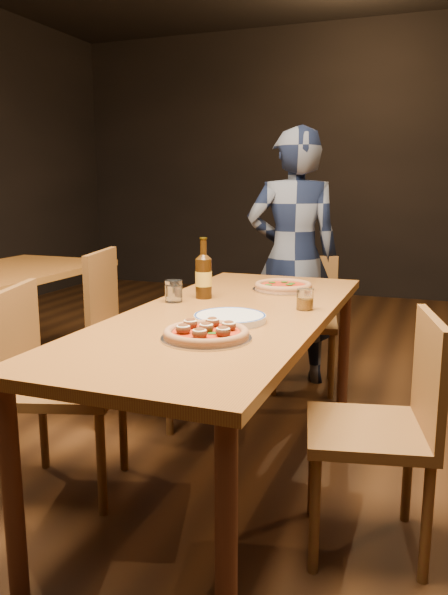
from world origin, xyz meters
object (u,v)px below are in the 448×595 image
(diner, at_px, (293,258))
(chair_main_e, at_px, (368,429))
(beer_bottle, at_px, (204,277))
(chair_end, at_px, (304,322))
(pizza_meatball, at_px, (206,333))
(table_main, at_px, (228,329))
(chair_main_sw, at_px, (141,333))
(plate_stack, at_px, (230,318))
(amber_glass, at_px, (305,299))
(chair_main_nw, at_px, (67,387))
(pizza_margherita, at_px, (283,286))
(water_glass, at_px, (174,291))

(diner, bearing_deg, chair_main_e, 93.21)
(beer_bottle, bearing_deg, chair_end, 76.28)
(chair_end, relative_size, pizza_meatball, 2.73)
(table_main, distance_m, chair_main_sw, 0.84)
(pizza_meatball, bearing_deg, plate_stack, 92.19)
(chair_main_sw, xyz_separation_m, diner, (0.60, 0.91, 0.32))
(chair_main_sw, height_order, chair_main_e, chair_main_sw)
(chair_end, relative_size, plate_stack, 3.08)
(chair_main_e, bearing_deg, chair_end, -172.30)
(table_main, bearing_deg, amber_glass, 28.21)
(chair_main_nw, distance_m, beer_bottle, 0.78)
(chair_main_e, height_order, diner, diner)
(table_main, relative_size, chair_end, 2.34)
(diner, bearing_deg, amber_glass, 86.93)
(chair_main_sw, distance_m, plate_stack, 1.01)
(amber_glass, bearing_deg, diner, 106.13)
(chair_main_nw, height_order, pizza_margherita, chair_main_nw)
(table_main, bearing_deg, water_glass, 160.19)
(chair_main_nw, xyz_separation_m, chair_end, (0.63, 1.57, -0.03))
(table_main, xyz_separation_m, chair_main_sw, (-0.67, 0.47, -0.20))
(chair_end, relative_size, water_glass, 8.77)
(diner, bearing_deg, water_glass, 60.37)
(pizza_meatball, relative_size, pizza_margherita, 1.02)
(chair_main_e, relative_size, water_glass, 9.06)
(chair_main_sw, height_order, water_glass, chair_main_sw)
(table_main, bearing_deg, chair_main_e, -23.90)
(water_glass, bearing_deg, beer_bottle, 53.90)
(chair_main_sw, bearing_deg, amber_glass, -121.38)
(chair_main_e, bearing_deg, water_glass, -125.30)
(table_main, relative_size, water_glass, 20.50)
(water_glass, relative_size, amber_glass, 1.11)
(pizza_meatball, bearing_deg, chair_main_sw, 129.95)
(pizza_meatball, xyz_separation_m, water_glass, (-0.37, 0.53, 0.03))
(chair_end, height_order, water_glass, chair_end)
(chair_main_nw, bearing_deg, chair_end, -39.19)
(diner, bearing_deg, pizza_margherita, 81.36)
(beer_bottle, xyz_separation_m, water_glass, (-0.09, -0.13, -0.05))
(amber_glass, bearing_deg, chair_main_e, -52.56)
(chair_main_nw, height_order, diner, diner)
(pizza_margherita, distance_m, diner, 0.83)
(pizza_margherita, relative_size, water_glass, 3.14)
(table_main, xyz_separation_m, chair_end, (0.04, 1.26, -0.25))
(amber_glass, bearing_deg, pizza_margherita, 116.23)
(chair_main_sw, relative_size, chair_end, 1.13)
(chair_end, height_order, pizza_meatball, chair_end)
(chair_main_nw, xyz_separation_m, chair_main_e, (1.20, 0.04, -0.01))
(chair_main_sw, height_order, pizza_meatball, chair_main_sw)
(table_main, distance_m, beer_bottle, 0.36)
(chair_main_sw, height_order, chair_end, chair_main_sw)
(amber_glass, bearing_deg, beer_bottle, 170.66)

